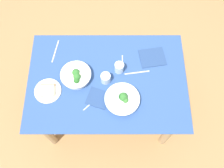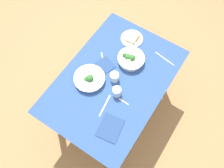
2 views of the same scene
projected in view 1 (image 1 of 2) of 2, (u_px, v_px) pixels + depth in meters
The scene contains 13 objects.
ground_plane at pixel (108, 109), 2.66m from camera, with size 6.00×6.00×0.00m, color #9E7547.
dining_table at pixel (107, 86), 2.12m from camera, with size 1.26×0.86×0.70m.
broccoli_bowl_far at pixel (122, 99), 1.92m from camera, with size 0.27×0.27×0.09m.
broccoli_bowl_near at pixel (76, 76), 1.99m from camera, with size 0.24×0.24×0.10m.
bread_side_plate at pixel (48, 91), 1.97m from camera, with size 0.21×0.21×0.03m.
water_glass_center at pixel (119, 68), 2.02m from camera, with size 0.07×0.07×0.09m, color silver.
water_glass_side at pixel (106, 78), 1.98m from camera, with size 0.08×0.08×0.08m, color silver.
fork_by_far_bowl at pixel (122, 61), 2.09m from camera, with size 0.01×0.10×0.00m.
fork_by_near_bowl at pixel (89, 105), 1.93m from camera, with size 0.08×0.08×0.00m.
table_knife_left at pixel (55, 51), 2.13m from camera, with size 0.21×0.01×0.00m, color #B7B7BC.
table_knife_right at pixel (137, 73), 2.04m from camera, with size 0.20×0.01×0.00m, color #B7B7BC.
napkin_folded_upper at pixel (98, 98), 1.95m from camera, with size 0.16×0.15×0.01m, color navy.
napkin_folded_lower at pixel (152, 57), 2.10m from camera, with size 0.21×0.17×0.01m, color navy.
Camera 1 is at (-0.04, 0.86, 2.53)m, focal length 40.81 mm.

